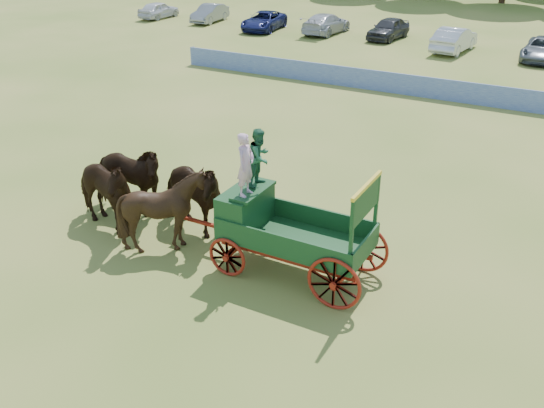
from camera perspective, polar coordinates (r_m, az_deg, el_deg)
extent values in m
plane|color=#A29349|center=(16.59, -4.56, -5.53)|extent=(160.00, 160.00, 0.00)
imported|color=black|center=(18.38, -15.78, 1.07)|extent=(3.01, 1.80, 2.38)
imported|color=black|center=(19.09, -13.54, 2.32)|extent=(2.92, 1.53, 2.38)
imported|color=black|center=(16.89, -9.87, -0.59)|extent=(2.33, 2.11, 2.39)
imported|color=black|center=(17.66, -7.69, 0.82)|extent=(3.04, 1.92, 2.38)
cube|color=#9F2E0F|center=(16.43, -2.46, -3.36)|extent=(0.12, 2.00, 0.12)
cube|color=#9F2E0F|center=(15.30, 7.27, -6.04)|extent=(0.12, 2.00, 0.12)
cube|color=#9F2E0F|center=(15.32, 1.29, -5.22)|extent=(3.80, 0.10, 0.12)
cube|color=#9F2E0F|center=(16.17, 3.11, -3.42)|extent=(3.80, 0.10, 0.12)
cube|color=#9F2E0F|center=(16.79, -5.10, -2.17)|extent=(2.80, 0.09, 0.09)
cube|color=#17451C|center=(15.60, 2.25, -3.41)|extent=(3.80, 1.80, 0.10)
cube|color=#17451C|center=(14.77, 0.72, -3.90)|extent=(3.80, 0.06, 0.55)
cube|color=#17451C|center=(16.15, 3.68, -1.12)|extent=(3.80, 0.06, 0.55)
cube|color=#17451C|center=(14.82, 8.78, -4.12)|extent=(0.06, 1.80, 0.55)
cube|color=#17451C|center=(15.98, -2.52, -0.40)|extent=(0.85, 1.70, 1.05)
cube|color=#17451C|center=(15.61, -1.78, 1.26)|extent=(0.55, 1.50, 0.08)
cube|color=#17451C|center=(16.25, -3.66, -0.74)|extent=(0.10, 1.60, 0.65)
cube|color=#17451C|center=(16.30, -3.09, -1.82)|extent=(0.55, 1.60, 0.06)
cube|color=#17451C|center=(13.87, 7.47, -3.22)|extent=(0.08, 0.08, 1.80)
cube|color=#17451C|center=(15.20, 9.74, -0.58)|extent=(0.08, 0.08, 1.80)
cube|color=#17451C|center=(14.26, 8.82, 0.29)|extent=(0.07, 1.75, 0.75)
cube|color=gold|center=(14.09, 8.93, 1.75)|extent=(0.08, 1.80, 0.09)
cube|color=gold|center=(14.27, 8.67, 0.32)|extent=(0.02, 1.30, 0.12)
torus|color=#9F2E0F|center=(15.77, -4.24, -5.02)|extent=(1.09, 0.09, 1.09)
torus|color=#9F2E0F|center=(17.17, -0.82, -2.13)|extent=(1.09, 0.09, 1.09)
torus|color=#9F2E0F|center=(14.50, 5.85, -7.49)|extent=(1.39, 0.09, 1.39)
torus|color=#9F2E0F|center=(16.01, 8.58, -4.11)|extent=(1.39, 0.09, 1.39)
imported|color=#E9B2CC|center=(14.99, -2.50, 3.71)|extent=(0.39, 0.59, 1.63)
imported|color=#256340|center=(15.56, -1.16, 4.43)|extent=(0.58, 0.74, 1.53)
cube|color=#1C3A9A|center=(32.03, 11.94, 11.01)|extent=(26.00, 0.08, 1.05)
imported|color=silver|center=(54.36, -10.63, 17.52)|extent=(1.66, 4.05, 1.38)
imported|color=gray|center=(51.92, -5.88, 17.42)|extent=(1.90, 4.37, 1.40)
imported|color=navy|center=(48.24, -0.77, 16.85)|extent=(2.88, 5.18, 1.37)
imported|color=silver|center=(47.07, 5.12, 16.56)|extent=(2.30, 5.14, 1.46)
imported|color=#333338|center=(45.62, 10.90, 15.91)|extent=(2.17, 4.52, 1.49)
imported|color=silver|center=(42.55, 16.77, 14.61)|extent=(2.07, 4.92, 1.58)
imported|color=slate|center=(41.98, 24.21, 13.15)|extent=(2.32, 4.96, 1.37)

